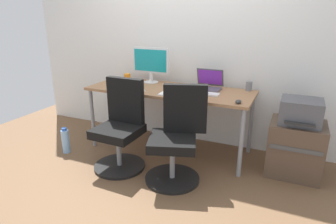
% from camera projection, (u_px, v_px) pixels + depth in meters
% --- Properties ---
extents(ground_plane, '(5.28, 5.28, 0.00)m').
position_uv_depth(ground_plane, '(170.00, 149.00, 3.58)').
color(ground_plane, brown).
extents(back_wall, '(4.40, 0.04, 2.60)m').
position_uv_depth(back_wall, '(184.00, 37.00, 3.53)').
color(back_wall, white).
rests_on(back_wall, ground).
extents(desk, '(1.89, 0.70, 0.75)m').
position_uv_depth(desk, '(170.00, 94.00, 3.36)').
color(desk, '#996B47').
rests_on(desk, ground).
extents(office_chair_left, '(0.54, 0.54, 0.94)m').
position_uv_depth(office_chair_left, '(121.00, 129.00, 3.06)').
color(office_chair_left, black).
rests_on(office_chair_left, ground).
extents(office_chair_right, '(0.56, 0.56, 0.94)m').
position_uv_depth(office_chair_right, '(177.00, 139.00, 2.81)').
color(office_chair_right, black).
rests_on(office_chair_right, ground).
extents(side_cabinet, '(0.52, 0.45, 0.55)m').
position_uv_depth(side_cabinet, '(295.00, 148.00, 2.95)').
color(side_cabinet, brown).
rests_on(side_cabinet, ground).
extents(printer, '(0.38, 0.40, 0.24)m').
position_uv_depth(printer, '(301.00, 111.00, 2.82)').
color(printer, '#515156').
rests_on(printer, side_cabinet).
extents(water_bottle_on_floor, '(0.09, 0.09, 0.31)m').
position_uv_depth(water_bottle_on_floor, '(66.00, 141.00, 3.44)').
color(water_bottle_on_floor, '#8CBFF2').
rests_on(water_bottle_on_floor, ground).
extents(desktop_monitor, '(0.48, 0.18, 0.43)m').
position_uv_depth(desktop_monitor, '(151.00, 63.00, 3.57)').
color(desktop_monitor, silver).
rests_on(desktop_monitor, desk).
extents(open_laptop, '(0.31, 0.29, 0.22)m').
position_uv_depth(open_laptop, '(208.00, 84.00, 3.33)').
color(open_laptop, '#4C4C51').
rests_on(open_laptop, desk).
extents(keyboard_by_monitor, '(0.34, 0.12, 0.02)m').
position_uv_depth(keyboard_by_monitor, '(129.00, 90.00, 3.25)').
color(keyboard_by_monitor, silver).
rests_on(keyboard_by_monitor, desk).
extents(keyboard_by_laptop, '(0.34, 0.12, 0.02)m').
position_uv_depth(keyboard_by_laptop, '(203.00, 93.00, 3.11)').
color(keyboard_by_laptop, silver).
rests_on(keyboard_by_laptop, desk).
extents(mouse_by_monitor, '(0.06, 0.10, 0.03)m').
position_uv_depth(mouse_by_monitor, '(238.00, 102.00, 2.80)').
color(mouse_by_monitor, '#2D2D2D').
rests_on(mouse_by_monitor, desk).
extents(mouse_by_laptop, '(0.06, 0.10, 0.03)m').
position_uv_depth(mouse_by_laptop, '(134.00, 87.00, 3.35)').
color(mouse_by_laptop, '#B7B7B7').
rests_on(mouse_by_laptop, desk).
extents(coffee_mug, '(0.08, 0.08, 0.09)m').
position_uv_depth(coffee_mug, '(127.00, 77.00, 3.73)').
color(coffee_mug, orange).
rests_on(coffee_mug, desk).
extents(pen_cup, '(0.07, 0.07, 0.10)m').
position_uv_depth(pen_cup, '(249.00, 86.00, 3.25)').
color(pen_cup, slate).
rests_on(pen_cup, desk).
extents(notebook, '(0.21, 0.15, 0.03)m').
position_uv_depth(notebook, '(122.00, 83.00, 3.55)').
color(notebook, red).
rests_on(notebook, desk).
extents(paper_pile, '(0.21, 0.30, 0.01)m').
position_uv_depth(paper_pile, '(172.00, 93.00, 3.16)').
color(paper_pile, white).
rests_on(paper_pile, desk).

